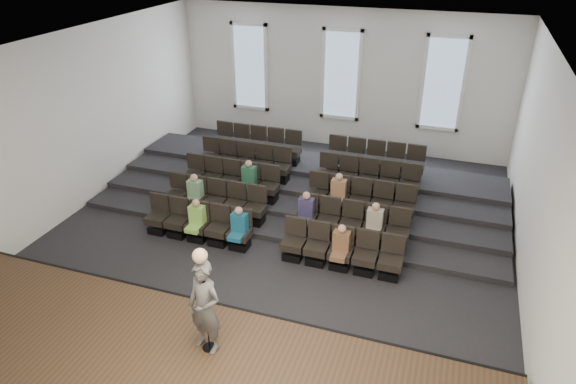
{
  "coord_description": "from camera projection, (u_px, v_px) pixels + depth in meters",
  "views": [
    {
      "loc": [
        4.04,
        -10.71,
        7.43
      ],
      "look_at": [
        0.21,
        0.5,
        1.24
      ],
      "focal_mm": 32.0,
      "sensor_mm": 36.0,
      "label": 1
    }
  ],
  "objects": [
    {
      "name": "windows",
      "position": [
        341.0,
        75.0,
        18.16
      ],
      "size": [
        8.44,
        0.1,
        3.24
      ],
      "color": "white",
      "rests_on": "wall_back"
    },
    {
      "name": "stage",
      "position": [
        176.0,
        376.0,
        9.19
      ],
      "size": [
        11.8,
        3.6,
        0.5
      ],
      "primitive_type": "cube",
      "color": "#42311C",
      "rests_on": "ground"
    },
    {
      "name": "wall_back",
      "position": [
        341.0,
        80.0,
        18.31
      ],
      "size": [
        12.0,
        0.04,
        5.0
      ],
      "primitive_type": "cube",
      "color": "white",
      "rests_on": "ground"
    },
    {
      "name": "seating_rows",
      "position": [
        293.0,
        192.0,
        14.56
      ],
      "size": [
        6.8,
        4.7,
        1.67
      ],
      "color": "black",
      "rests_on": "ground"
    },
    {
      "name": "wall_front",
      "position": [
        82.0,
        361.0,
        6.54
      ],
      "size": [
        12.0,
        0.04,
        5.0
      ],
      "primitive_type": "cube",
      "color": "white",
      "rests_on": "ground"
    },
    {
      "name": "ground",
      "position": [
        274.0,
        241.0,
        13.58
      ],
      "size": [
        14.0,
        14.0,
        0.0
      ],
      "primitive_type": "plane",
      "color": "black",
      "rests_on": "ground"
    },
    {
      "name": "speaker",
      "position": [
        205.0,
        307.0,
        9.04
      ],
      "size": [
        0.77,
        0.6,
        1.88
      ],
      "primitive_type": "imported",
      "rotation": [
        0.0,
        0.0,
        -0.24
      ],
      "color": "#52504E",
      "rests_on": "stage"
    },
    {
      "name": "wall_left",
      "position": [
        69.0,
        126.0,
        14.15
      ],
      "size": [
        0.04,
        14.0,
        5.0
      ],
      "primitive_type": "cube",
      "color": "white",
      "rests_on": "ground"
    },
    {
      "name": "ceiling",
      "position": [
        271.0,
        49.0,
        11.26
      ],
      "size": [
        12.0,
        14.0,
        0.02
      ],
      "primitive_type": "cube",
      "color": "white",
      "rests_on": "ground"
    },
    {
      "name": "audience",
      "position": [
        278.0,
        208.0,
        13.47
      ],
      "size": [
        5.45,
        2.64,
        1.1
      ],
      "color": "#8DD053",
      "rests_on": "seating_rows"
    },
    {
      "name": "stage_lip",
      "position": [
        219.0,
        313.0,
        10.67
      ],
      "size": [
        11.8,
        0.06,
        0.52
      ],
      "primitive_type": "cube",
      "color": "black",
      "rests_on": "ground"
    },
    {
      "name": "mic_stand",
      "position": [
        208.0,
        328.0,
        9.25
      ],
      "size": [
        0.26,
        0.26,
        1.56
      ],
      "color": "black",
      "rests_on": "stage"
    },
    {
      "name": "risers",
      "position": [
        309.0,
        183.0,
        16.15
      ],
      "size": [
        11.8,
        4.8,
        0.6
      ],
      "color": "black",
      "rests_on": "ground"
    },
    {
      "name": "wall_right",
      "position": [
        543.0,
        191.0,
        10.7
      ],
      "size": [
        0.04,
        14.0,
        5.0
      ],
      "primitive_type": "cube",
      "color": "white",
      "rests_on": "ground"
    }
  ]
}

